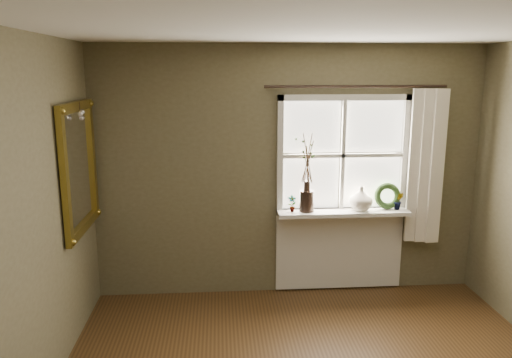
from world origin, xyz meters
The scene contains 13 objects.
ceiling centered at (0.00, 0.00, 2.60)m, with size 4.50×4.50×0.00m, color silver.
wall_back centered at (0.00, 2.30, 1.30)m, with size 4.00×0.10×2.60m, color brown.
window_frame centered at (0.55, 2.23, 1.48)m, with size 1.36×0.06×1.24m.
window_sill centered at (0.55, 2.12, 0.90)m, with size 1.36×0.26×0.04m, color silver.
window_apron centered at (0.55, 2.23, 0.46)m, with size 1.36×0.04×0.88m, color silver.
dark_jug centered at (0.17, 2.12, 1.03)m, with size 0.15×0.15×0.22m, color black.
cream_vase centered at (0.73, 2.12, 1.05)m, with size 0.24×0.24×0.25m, color silver.
wreath centered at (1.02, 2.16, 1.03)m, with size 0.28×0.28×0.07m, color #263E1B.
potted_plant_left centered at (0.02, 2.12, 1.01)m, with size 0.09×0.06×0.17m, color #263E1B.
potted_plant_right centered at (1.13, 2.12, 1.01)m, with size 0.10×0.08×0.18m, color #263E1B.
curtain centered at (1.39, 2.13, 1.37)m, with size 0.36×0.12×1.59m, color silver.
curtain_rod centered at (0.65, 2.17, 2.18)m, with size 0.03×0.03×1.84m, color black.
gilt_mirror centered at (-1.96, 1.70, 1.49)m, with size 0.10×0.98×1.17m.
Camera 1 is at (-0.72, -2.76, 2.34)m, focal length 35.00 mm.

